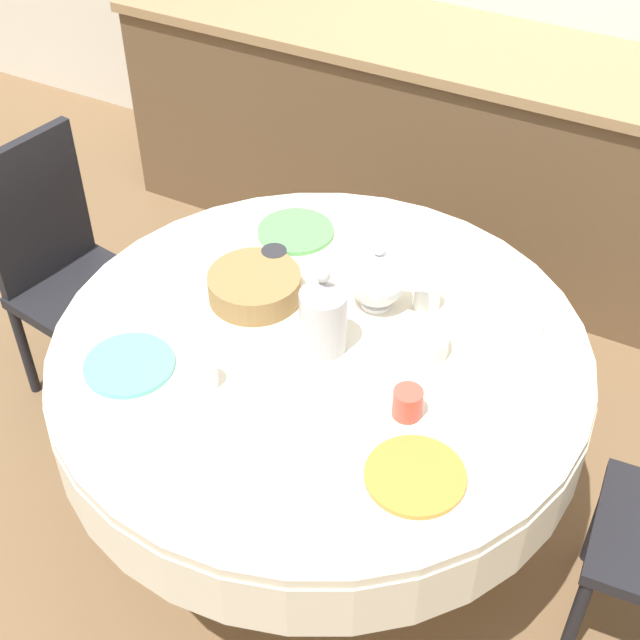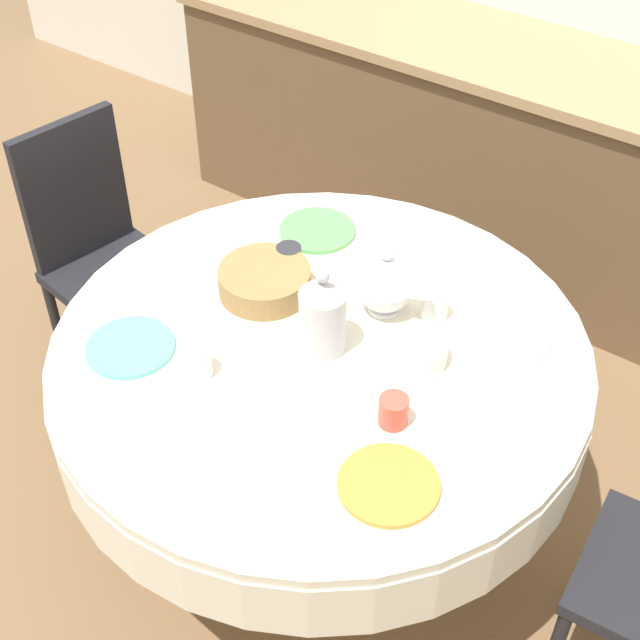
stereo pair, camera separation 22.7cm
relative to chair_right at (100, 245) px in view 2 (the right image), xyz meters
The scene contains 16 objects.
ground_plane 1.17m from the chair_right, ahead, with size 12.00×12.00×0.00m, color brown.
kitchen_counter 1.73m from the chair_right, 52.81° to the left, with size 3.24×0.64×0.91m.
dining_table 1.07m from the chair_right, ahead, with size 1.43×1.43×0.74m.
chair_right is the anchor object (origin of this frame).
plate_near_left 0.85m from the chair_right, 35.35° to the right, with size 0.23×0.23×0.01m, color #60BCB7.
cup_near_left 1.01m from the chair_right, 26.58° to the right, with size 0.07×0.07×0.08m, color white.
plate_near_right 1.53m from the chair_right, 17.46° to the right, with size 0.23×0.23×0.01m, color orange.
cup_near_right 1.41m from the chair_right, 11.98° to the right, with size 0.07×0.07×0.08m, color #CC4C3D.
plate_far_left 0.83m from the chair_right, 16.99° to the left, with size 0.23×0.23×0.01m, color #5BA85B.
cup_far_left 0.84m from the chair_right, ahead, with size 0.07×0.07×0.08m, color #28282D.
plate_far_right 1.46m from the chair_right, ahead, with size 0.23×0.23×0.01m, color white.
cup_far_right 1.27m from the chair_right, ahead, with size 0.07×0.07×0.08m, color white.
coffee_carafe 1.13m from the chair_right, ahead, with size 0.12×0.12×0.25m.
teapot 1.16m from the chair_right, ahead, with size 0.22×0.16×0.21m.
bread_basket 0.85m from the chair_right, ahead, with size 0.26×0.26×0.08m, color olive.
fruit_bowl 1.31m from the chair_right, ahead, with size 0.16×0.16×0.06m, color silver.
Camera 2 is at (0.99, -1.38, 2.33)m, focal length 50.00 mm.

